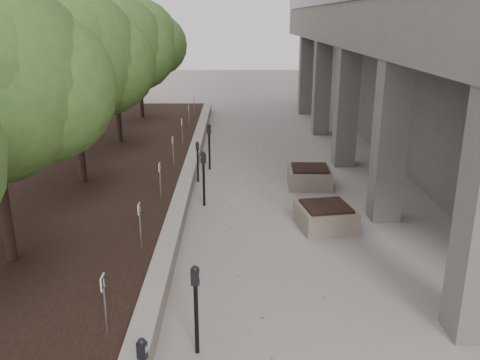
{
  "coord_description": "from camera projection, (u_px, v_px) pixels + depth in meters",
  "views": [
    {
      "loc": [
        -0.43,
        -6.11,
        4.93
      ],
      "look_at": [
        -0.28,
        5.22,
        1.3
      ],
      "focal_mm": 38.02,
      "sensor_mm": 36.0,
      "label": 1
    }
  ],
  "objects": [
    {
      "name": "parking_meter_3",
      "position": [
        204.0,
        179.0,
        13.73
      ],
      "size": [
        0.18,
        0.15,
        1.54
      ],
      "primitive_type": null,
      "rotation": [
        0.0,
        0.0,
        0.33
      ],
      "color": "black",
      "rests_on": "ground"
    },
    {
      "name": "parking_sign_7",
      "position": [
        189.0,
        117.0,
        21.79
      ],
      "size": [
        0.04,
        0.22,
        0.96
      ],
      "primitive_type": null,
      "color": "black",
      "rests_on": "planting_bed"
    },
    {
      "name": "parking_sign_4",
      "position": [
        160.0,
        181.0,
        13.22
      ],
      "size": [
        0.04,
        0.22,
        0.96
      ],
      "primitive_type": null,
      "color": "black",
      "rests_on": "planting_bed"
    },
    {
      "name": "parking_sign_5",
      "position": [
        173.0,
        152.0,
        16.08
      ],
      "size": [
        0.04,
        0.22,
        0.96
      ],
      "primitive_type": null,
      "color": "black",
      "rests_on": "planting_bed"
    },
    {
      "name": "parking_sign_8",
      "position": [
        194.0,
        105.0,
        24.65
      ],
      "size": [
        0.04,
        0.22,
        0.96
      ],
      "primitive_type": null,
      "color": "black",
      "rests_on": "planting_bed"
    },
    {
      "name": "planter_back",
      "position": [
        310.0,
        176.0,
        15.5
      ],
      "size": [
        1.36,
        1.36,
        0.6
      ],
      "primitive_type": null,
      "rotation": [
        0.0,
        0.0,
        -0.06
      ],
      "color": "gray",
      "rests_on": "ground"
    },
    {
      "name": "parking_sign_2",
      "position": [
        105.0,
        305.0,
        7.51
      ],
      "size": [
        0.04,
        0.22,
        0.96
      ],
      "primitive_type": null,
      "color": "black",
      "rests_on": "planting_bed"
    },
    {
      "name": "parking_meter_5",
      "position": [
        209.0,
        147.0,
        17.05
      ],
      "size": [
        0.16,
        0.11,
        1.57
      ],
      "primitive_type": null,
      "rotation": [
        0.0,
        0.0,
        -0.0
      ],
      "color": "black",
      "rests_on": "ground"
    },
    {
      "name": "crabapple_tree_3",
      "position": [
        74.0,
        87.0,
        13.94
      ],
      "size": [
        4.6,
        4.0,
        5.44
      ],
      "primitive_type": null,
      "color": "#375F24",
      "rests_on": "planting_bed"
    },
    {
      "name": "parking_sign_3",
      "position": [
        140.0,
        226.0,
        10.37
      ],
      "size": [
        0.04,
        0.22,
        0.96
      ],
      "primitive_type": null,
      "color": "black",
      "rests_on": "planting_bed"
    },
    {
      "name": "retaining_wall",
      "position": [
        189.0,
        175.0,
        15.8
      ],
      "size": [
        0.39,
        26.0,
        0.5
      ],
      "primitive_type": null,
      "color": "gray",
      "rests_on": "ground"
    },
    {
      "name": "crabapple_tree_4",
      "position": [
        115.0,
        69.0,
        18.7
      ],
      "size": [
        4.6,
        4.0,
        5.44
      ],
      "primitive_type": null,
      "color": "#375F24",
      "rests_on": "planting_bed"
    },
    {
      "name": "parking_meter_2",
      "position": [
        196.0,
        310.0,
        7.61
      ],
      "size": [
        0.15,
        0.11,
        1.49
      ],
      "primitive_type": null,
      "rotation": [
        0.0,
        0.0,
        -0.05
      ],
      "color": "black",
      "rests_on": "ground"
    },
    {
      "name": "planting_bed",
      "position": [
        71.0,
        177.0,
        15.77
      ],
      "size": [
        7.0,
        26.0,
        0.4
      ],
      "primitive_type": "cube",
      "color": "black",
      "rests_on": "ground"
    },
    {
      "name": "planter_front",
      "position": [
        326.0,
        216.0,
        12.41
      ],
      "size": [
        1.47,
        1.47,
        0.6
      ],
      "primitive_type": null,
      "rotation": [
        0.0,
        0.0,
        0.17
      ],
      "color": "gray",
      "rests_on": "ground"
    },
    {
      "name": "parking_meter_4",
      "position": [
        198.0,
        162.0,
        15.79
      ],
      "size": [
        0.14,
        0.1,
        1.3
      ],
      "primitive_type": null,
      "rotation": [
        0.0,
        0.0,
        0.09
      ],
      "color": "black",
      "rests_on": "ground"
    },
    {
      "name": "berry_scatter",
      "position": [
        248.0,
        234.0,
        12.09
      ],
      "size": [
        3.3,
        14.1,
        0.02
      ],
      "primitive_type": null,
      "color": "maroon",
      "rests_on": "ground"
    },
    {
      "name": "crabapple_tree_5",
      "position": [
        139.0,
        59.0,
        23.46
      ],
      "size": [
        4.6,
        4.0,
        5.44
      ],
      "primitive_type": null,
      "color": "#375F24",
      "rests_on": "planting_bed"
    },
    {
      "name": "parking_sign_6",
      "position": [
        182.0,
        131.0,
        18.94
      ],
      "size": [
        0.04,
        0.22,
        0.96
      ],
      "primitive_type": null,
      "color": "black",
      "rests_on": "planting_bed"
    }
  ]
}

